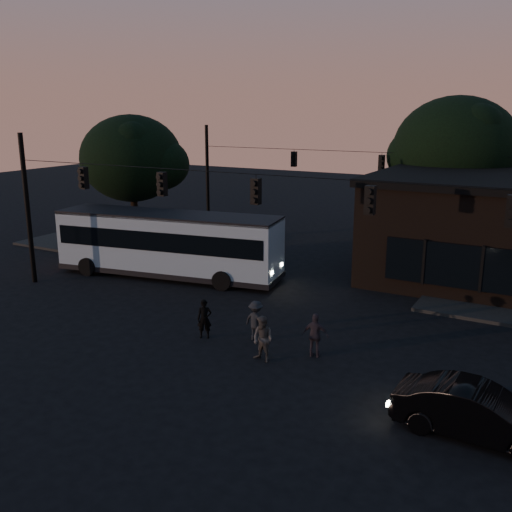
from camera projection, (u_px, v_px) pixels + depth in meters
The scene contains 12 objects.
ground at pixel (200, 365), 19.72m from camera, with size 120.00×120.00×0.00m, color black.
sidewalk_far_left at pixel (146, 240), 38.14m from camera, with size 14.00×10.00×0.15m, color black.
tree_behind at pixel (456, 150), 34.90m from camera, with size 7.60×7.60×9.43m.
tree_left at pixel (132, 159), 35.93m from camera, with size 6.40×6.40×8.30m.
signal_rig_near at pixel (256, 220), 21.99m from camera, with size 26.24×0.30×7.50m.
signal_rig_far at pixel (380, 182), 35.59m from camera, with size 26.24×0.30×7.50m.
bus at pixel (168, 241), 29.77m from camera, with size 12.29×4.75×3.38m.
car at pixel (478, 412), 15.22m from camera, with size 1.54×4.41×1.45m, color black.
pedestrian_a at pixel (205, 319), 21.90m from camera, with size 0.56×0.37×1.54m, color black.
pedestrian_b at pixel (263, 339), 19.84m from camera, with size 0.80×0.62×1.64m, color #3B3836.
pedestrian_c at pixel (315, 335), 20.20m from camera, with size 0.95×0.39×1.62m, color #2B242C.
pedestrian_d at pixel (256, 321), 21.67m from camera, with size 1.01×0.58×1.57m, color black.
Camera 1 is at (10.54, -14.91, 8.58)m, focal length 40.00 mm.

